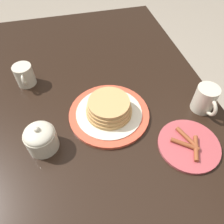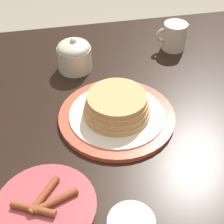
% 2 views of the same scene
% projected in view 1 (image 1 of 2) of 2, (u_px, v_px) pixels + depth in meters
% --- Properties ---
extents(ground_plane, '(8.00, 8.00, 0.00)m').
position_uv_depth(ground_plane, '(104.00, 188.00, 1.35)').
color(ground_plane, gray).
extents(dining_table, '(1.53, 0.91, 0.73)m').
position_uv_depth(dining_table, '(99.00, 130.00, 0.87)').
color(dining_table, black).
rests_on(dining_table, ground_plane).
extents(pancake_plate, '(0.29, 0.29, 0.07)m').
position_uv_depth(pancake_plate, '(109.00, 110.00, 0.77)').
color(pancake_plate, '#DB5138').
rests_on(pancake_plate, dining_table).
extents(side_plate_bacon, '(0.20, 0.20, 0.02)m').
position_uv_depth(side_plate_bacon, '(189.00, 145.00, 0.70)').
color(side_plate_bacon, '#B2474C').
rests_on(side_plate_bacon, dining_table).
extents(coffee_mug, '(0.11, 0.08, 0.10)m').
position_uv_depth(coffee_mug, '(205.00, 99.00, 0.77)').
color(coffee_mug, beige).
rests_on(coffee_mug, dining_table).
extents(creamer_pitcher, '(0.11, 0.07, 0.09)m').
position_uv_depth(creamer_pitcher, '(24.00, 75.00, 0.86)').
color(creamer_pitcher, beige).
rests_on(creamer_pitcher, dining_table).
extents(sugar_bowl, '(0.10, 0.10, 0.10)m').
position_uv_depth(sugar_bowl, '(41.00, 138.00, 0.67)').
color(sugar_bowl, beige).
rests_on(sugar_bowl, dining_table).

